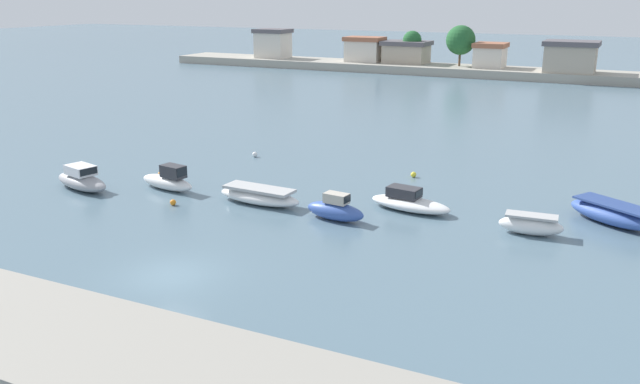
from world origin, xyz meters
The scene contains 13 objects.
ground_plane centered at (0.00, 0.00, 0.00)m, with size 400.00×400.00×0.00m, color slate.
moored_boat_0 centered at (-13.99, 8.61, 0.63)m, with size 5.28×2.92×1.62m.
moored_boat_1 centered at (-8.79, 11.02, 0.63)m, with size 4.60×2.01×1.72m.
moored_boat_2 centered at (-1.88, 10.99, 0.50)m, with size 5.68×2.05×1.04m.
moored_boat_3 centered at (3.57, 10.29, 0.60)m, with size 3.74×1.69×1.58m.
moored_boat_4 centered at (6.80, 13.78, 0.49)m, with size 5.23×2.50×1.36m.
moored_boat_5 centered at (13.93, 12.66, 0.53)m, with size 3.43×1.48×1.11m.
moored_boat_6 centered at (17.75, 16.39, 0.59)m, with size 5.47×4.40×1.21m.
mooring_buoy_0 centered at (-6.44, 8.43, 0.18)m, with size 0.37×0.37×0.37m, color orange.
mooring_buoy_1 centered at (4.75, 20.91, 0.20)m, with size 0.39×0.39×0.39m, color yellow.
mooring_buoy_2 centered at (-11.27, 13.24, 0.20)m, with size 0.39×0.39×0.39m, color orange.
mooring_buoy_3 centered at (-8.41, 21.23, 0.21)m, with size 0.41×0.41×0.41m, color white.
distant_shoreline centered at (2.67, 82.96, 2.41)m, with size 119.09×8.74×8.89m.
Camera 1 is at (18.13, -21.90, 12.31)m, focal length 36.86 mm.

